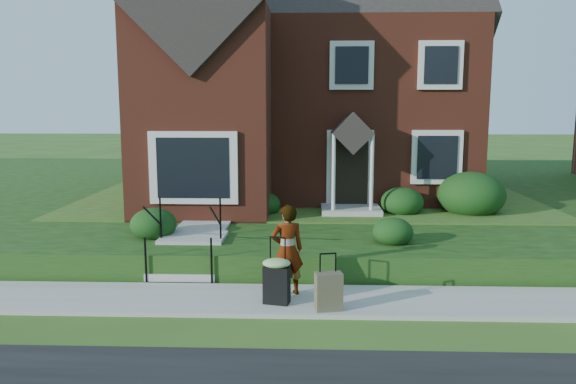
{
  "coord_description": "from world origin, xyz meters",
  "views": [
    {
      "loc": [
        0.03,
        -9.71,
        3.53
      ],
      "look_at": [
        -0.39,
        2.0,
        1.71
      ],
      "focal_mm": 35.0,
      "sensor_mm": 36.0,
      "label": 1
    }
  ],
  "objects_px": {
    "woman": "(287,250)",
    "suitcase_olive": "(329,291)",
    "front_steps": "(189,250)",
    "suitcase_black": "(277,278)"
  },
  "relations": [
    {
      "from": "front_steps",
      "to": "woman",
      "type": "relative_size",
      "value": 1.2
    },
    {
      "from": "suitcase_black",
      "to": "suitcase_olive",
      "type": "distance_m",
      "value": 0.95
    },
    {
      "from": "front_steps",
      "to": "suitcase_olive",
      "type": "xyz_separation_m",
      "value": [
        2.89,
        -2.4,
        -0.07
      ]
    },
    {
      "from": "woman",
      "to": "suitcase_olive",
      "type": "bearing_deg",
      "value": 115.71
    },
    {
      "from": "front_steps",
      "to": "woman",
      "type": "height_order",
      "value": "woman"
    },
    {
      "from": "woman",
      "to": "front_steps",
      "type": "bearing_deg",
      "value": -53.8
    },
    {
      "from": "front_steps",
      "to": "suitcase_olive",
      "type": "bearing_deg",
      "value": -39.7
    },
    {
      "from": "suitcase_black",
      "to": "woman",
      "type": "bearing_deg",
      "value": 84.4
    },
    {
      "from": "front_steps",
      "to": "suitcase_black",
      "type": "relative_size",
      "value": 1.7
    },
    {
      "from": "woman",
      "to": "suitcase_olive",
      "type": "distance_m",
      "value": 1.19
    }
  ]
}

